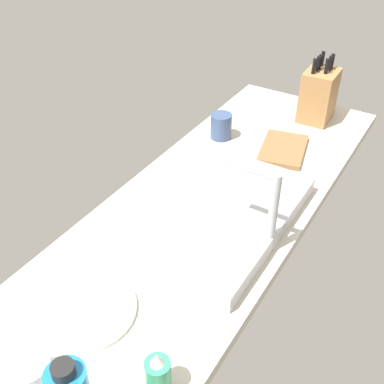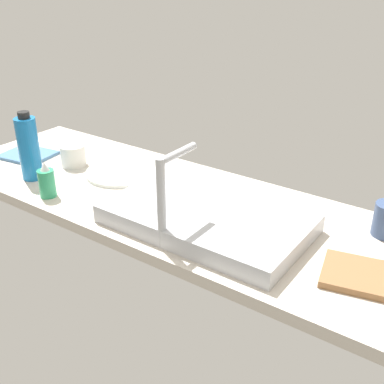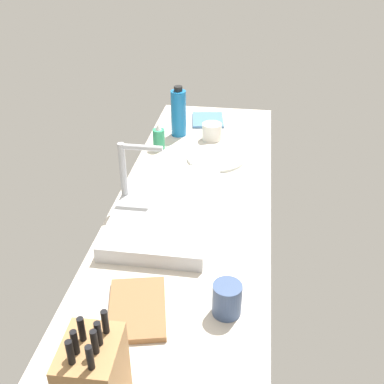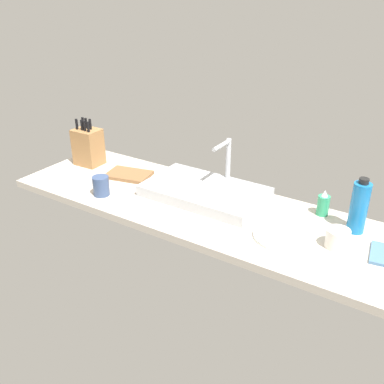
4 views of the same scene
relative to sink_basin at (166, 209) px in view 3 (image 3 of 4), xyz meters
The scene contains 11 objects.
countertop_slab 11.82cm from the sink_basin, 48.45° to the right, with size 198.46×57.56×3.50cm, color beige.
sink_basin is the anchor object (origin of this frame).
faucet 19.02cm from the sink_basin, 73.78° to the left, with size 5.50×15.60×25.36cm.
knife_block 76.15cm from the sink_basin, behind, with size 14.55×12.09×25.91cm.
cutting_board 46.29cm from the sink_basin, behind, with size 22.59×15.17×1.80cm, color brown.
soap_bottle 54.54cm from the sink_basin, 14.15° to the left, with size 5.34×5.34×11.89cm.
water_bottle 69.57cm from the sink_basin, ahead, with size 7.13×7.13×23.96cm.
dinner_plate 47.69cm from the sink_basin, 16.24° to the right, with size 25.09×25.09×1.20cm, color silver.
dish_towel 87.37cm from the sink_basin, ahead, with size 18.88×15.53×1.20cm, color teal.
coffee_mug 66.41cm from the sink_basin, ahead, with size 9.14×9.14×7.79cm, color silver.
ceramic_cup 49.92cm from the sink_basin, 149.87° to the right, with size 7.89×7.89×9.51cm, color #384C75.
Camera 3 is at (-141.25, -20.59, 97.11)cm, focal length 43.59 mm.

